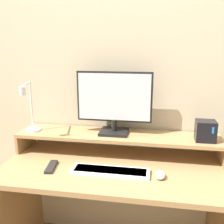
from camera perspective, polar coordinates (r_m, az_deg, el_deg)
The scene contains 9 objects.
wall_back at distance 1.80m, azimuth 2.10°, elevation 8.66°, with size 6.00×0.05×2.50m.
desk at distance 1.70m, azimuth 0.16°, elevation -17.73°, with size 1.33×0.64×0.73m.
monitor_shelf at distance 1.73m, azimuth 1.22°, elevation -5.42°, with size 1.33×0.26×0.14m.
monitor at distance 1.69m, azimuth 0.49°, elevation 2.37°, with size 0.49×0.17×0.41m.
desk_lamp at distance 1.78m, azimuth -17.48°, elevation 0.07°, with size 0.11×0.25×0.34m.
router_dock at distance 1.68m, azimuth 19.67°, elevation -3.89°, with size 0.12×0.11×0.13m.
keyboard at distance 1.52m, azimuth -0.56°, elevation -12.72°, with size 0.45×0.12×0.02m.
mouse at distance 1.49m, azimuth 10.42°, elevation -13.33°, with size 0.06×0.09×0.04m.
remote_control at distance 1.62m, azimuth -13.07°, elevation -11.53°, with size 0.07×0.16×0.02m.
Camera 1 is at (0.24, -1.10, 1.43)m, focal length 42.00 mm.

